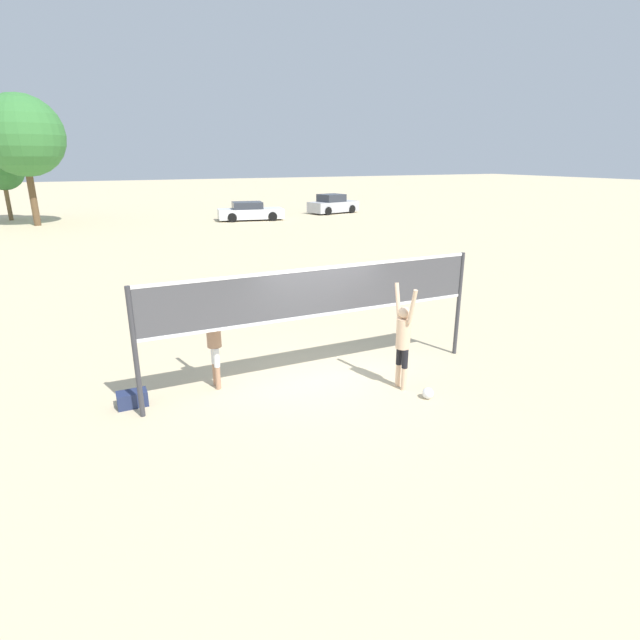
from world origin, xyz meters
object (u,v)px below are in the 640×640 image
at_px(parked_car_near, 250,212).
at_px(parked_car_mid, 333,205).
at_px(volleyball_net, 320,299).
at_px(tree_left_cluster, 22,136).
at_px(gear_bag, 132,399).
at_px(volleyball, 428,393).
at_px(player_spiker, 403,336).
at_px(player_blocker, 214,334).
at_px(tree_right_cluster, 2,170).

height_order(parked_car_near, parked_car_mid, parked_car_mid).
distance_m(volleyball_net, tree_left_cluster, 31.26).
bearing_deg(gear_bag, volleyball, -22.19).
bearing_deg(gear_bag, player_spiker, -16.67).
height_order(player_spiker, tree_left_cluster, tree_left_cluster).
bearing_deg(volleyball, parked_car_mid, 66.42).
distance_m(player_spiker, player_blocker, 3.68).
height_order(gear_bag, tree_left_cluster, tree_left_cluster).
distance_m(player_blocker, tree_right_cluster, 34.63).
bearing_deg(tree_right_cluster, volleyball, -74.28).
height_order(parked_car_near, tree_left_cluster, tree_left_cluster).
xyz_separation_m(gear_bag, parked_car_near, (10.78, 26.58, 0.45)).
bearing_deg(gear_bag, volleyball_net, -7.46).
xyz_separation_m(player_spiker, parked_car_mid, (13.45, 29.73, -0.42)).
bearing_deg(volleyball, volleyball_net, 133.09).
xyz_separation_m(volleyball, tree_right_cluster, (-10.17, 36.13, 3.43)).
height_order(volleyball, parked_car_near, parked_car_near).
relative_size(player_blocker, tree_right_cluster, 0.43).
bearing_deg(volleyball, tree_right_cluster, 105.72).
distance_m(tree_left_cluster, tree_right_cluster, 5.12).
height_order(volleyball_net, tree_left_cluster, tree_left_cluster).
xyz_separation_m(volleyball_net, parked_car_mid, (14.76, 28.72, -1.08)).
bearing_deg(parked_car_near, parked_car_mid, 22.42).
xyz_separation_m(player_spiker, volleyball, (0.20, -0.62, -0.99)).
height_order(player_spiker, volleyball, player_spiker).
xyz_separation_m(player_spiker, gear_bag, (-4.93, 1.48, -0.96)).
relative_size(parked_car_mid, tree_left_cluster, 0.53).
bearing_deg(tree_right_cluster, gear_bag, -81.59).
xyz_separation_m(volleyball_net, player_blocker, (-2.00, 0.61, -0.64)).
distance_m(player_spiker, tree_left_cluster, 32.62).
xyz_separation_m(gear_bag, tree_left_cluster, (-3.11, 29.80, 5.54)).
relative_size(volleyball, gear_bag, 0.41).
xyz_separation_m(volleyball_net, parked_car_near, (7.16, 27.05, -1.16)).
xyz_separation_m(volleyball, parked_car_near, (5.65, 28.67, 0.49)).
bearing_deg(player_spiker, volleyball, -161.73).
relative_size(player_spiker, parked_car_near, 0.43).
distance_m(player_spiker, tree_right_cluster, 36.96).
distance_m(gear_bag, parked_car_mid, 33.71).
height_order(volleyball_net, parked_car_near, volleyball_net).
height_order(volleyball_net, parked_car_mid, volleyball_net).
bearing_deg(tree_left_cluster, tree_right_cluster, 114.45).
distance_m(player_spiker, parked_car_near, 28.66).
xyz_separation_m(player_blocker, gear_bag, (-1.62, -0.14, -0.98)).
distance_m(volleyball, parked_car_mid, 33.11).
bearing_deg(volleyball_net, parked_car_near, 75.17).
bearing_deg(tree_left_cluster, parked_car_near, -13.06).
height_order(player_spiker, player_blocker, player_blocker).
bearing_deg(volleyball, player_blocker, 147.60).
relative_size(player_spiker, parked_car_mid, 0.48).
height_order(volleyball, tree_right_cluster, tree_right_cluster).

